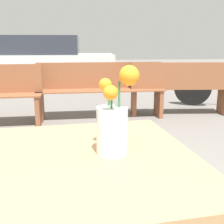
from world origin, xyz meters
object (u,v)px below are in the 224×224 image
Objects in this scene: flower_vase at (113,125)px; bicycle at (221,88)px; table_front at (91,191)px; bench_far at (180,87)px; bench_middle at (101,87)px; parked_car at (37,61)px.

flower_vase is 0.19× the size of bicycle.
table_front is 2.84× the size of flower_vase.
table_front is 0.52× the size of bench_far.
bench_middle is at bearing 84.92° from table_front.
flower_vase is 0.18× the size of bench_far.
table_front is at bearing -80.75° from parked_car.
parked_car reaches higher than flower_vase.
flower_vase is at bearing -93.76° from bench_middle.
bench_far is (1.57, 3.39, -0.17)m from table_front.
flower_vase is at bearing 10.18° from table_front.
flower_vase is at bearing -113.84° from bench_far.
bench_middle is 4.57m from parked_car.
bench_far reaches higher than bicycle.
table_front is at bearing -114.87° from bench_far.
bench_far is at bearing 65.13° from table_front.
flower_vase is 3.71m from bench_far.
flower_vase is 0.07× the size of parked_car.
flower_vase is 7.80m from parked_car.
parked_car reaches higher than table_front.
bench_middle is (0.22, 3.39, -0.38)m from flower_vase.
table_front is 4.65m from bicycle.
bench_middle is 1.25× the size of bicycle.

